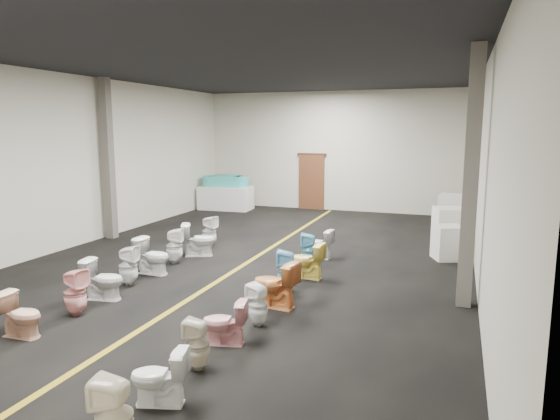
{
  "coord_description": "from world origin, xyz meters",
  "views": [
    {
      "loc": [
        4.54,
        -10.59,
        3.11
      ],
      "look_at": [
        0.39,
        1.0,
        1.09
      ],
      "focal_mm": 32.0,
      "sensor_mm": 36.0,
      "label": 1
    }
  ],
  "objects_px": {
    "toilet_left_8": "(199,240)",
    "toilet_right_3": "(225,322)",
    "toilet_right_7": "(307,260)",
    "toilet_right_1": "(159,377)",
    "display_table": "(226,198)",
    "toilet_right_6": "(287,271)",
    "toilet_right_2": "(198,344)",
    "toilet_left_5": "(128,266)",
    "toilet_left_9": "(209,231)",
    "toilet_left_2": "(21,315)",
    "toilet_left_7": "(174,246)",
    "bathtub": "(225,182)",
    "appliance_crate_b": "(449,228)",
    "appliance_crate_c": "(450,223)",
    "toilet_right_9": "(319,244)",
    "appliance_crate_d": "(451,210)",
    "toilet_left_3": "(75,292)",
    "appliance_crate_a": "(448,243)",
    "toilet_right_0": "(114,417)",
    "toilet_left_4": "(103,279)",
    "toilet_right_8": "(309,251)",
    "toilet_left_6": "(153,256)",
    "toilet_right_4": "(258,305)",
    "toilet_right_5": "(275,284)"
  },
  "relations": [
    {
      "from": "toilet_left_8",
      "to": "toilet_right_3",
      "type": "xyz_separation_m",
      "value": [
        2.86,
        -4.41,
        -0.07
      ]
    },
    {
      "from": "toilet_right_7",
      "to": "toilet_left_8",
      "type": "bearing_deg",
      "value": -101.61
    },
    {
      "from": "toilet_right_1",
      "to": "toilet_right_7",
      "type": "bearing_deg",
      "value": 162.11
    },
    {
      "from": "display_table",
      "to": "toilet_right_6",
      "type": "bearing_deg",
      "value": -57.58
    },
    {
      "from": "toilet_right_2",
      "to": "toilet_right_7",
      "type": "distance_m",
      "value": 4.35
    },
    {
      "from": "toilet_left_5",
      "to": "toilet_right_2",
      "type": "bearing_deg",
      "value": -141.9
    },
    {
      "from": "toilet_left_9",
      "to": "toilet_right_1",
      "type": "relative_size",
      "value": 1.25
    },
    {
      "from": "toilet_left_2",
      "to": "toilet_right_2",
      "type": "distance_m",
      "value": 3.02
    },
    {
      "from": "toilet_right_1",
      "to": "toilet_left_7",
      "type": "bearing_deg",
      "value": -166.13
    },
    {
      "from": "display_table",
      "to": "toilet_left_5",
      "type": "distance_m",
      "value": 9.6
    },
    {
      "from": "toilet_left_2",
      "to": "toilet_left_9",
      "type": "relative_size",
      "value": 0.83
    },
    {
      "from": "toilet_left_2",
      "to": "toilet_left_5",
      "type": "relative_size",
      "value": 0.84
    },
    {
      "from": "bathtub",
      "to": "toilet_left_5",
      "type": "bearing_deg",
      "value": -81.87
    },
    {
      "from": "bathtub",
      "to": "toilet_right_1",
      "type": "relative_size",
      "value": 2.79
    },
    {
      "from": "appliance_crate_b",
      "to": "appliance_crate_c",
      "type": "relative_size",
      "value": 1.23
    },
    {
      "from": "toilet_right_2",
      "to": "toilet_right_9",
      "type": "relative_size",
      "value": 0.97
    },
    {
      "from": "appliance_crate_b",
      "to": "toilet_left_8",
      "type": "xyz_separation_m",
      "value": [
        -5.79,
        -3.03,
        -0.12
      ]
    },
    {
      "from": "display_table",
      "to": "bathtub",
      "type": "distance_m",
      "value": 0.63
    },
    {
      "from": "appliance_crate_d",
      "to": "toilet_left_3",
      "type": "xyz_separation_m",
      "value": [
        -5.78,
        -10.28,
        -0.11
      ]
    },
    {
      "from": "toilet_right_6",
      "to": "appliance_crate_a",
      "type": "bearing_deg",
      "value": 127.64
    },
    {
      "from": "toilet_left_9",
      "to": "toilet_right_0",
      "type": "relative_size",
      "value": 1.03
    },
    {
      "from": "appliance_crate_a",
      "to": "toilet_right_7",
      "type": "bearing_deg",
      "value": -136.45
    },
    {
      "from": "toilet_left_8",
      "to": "toilet_left_9",
      "type": "height_order",
      "value": "toilet_left_9"
    },
    {
      "from": "appliance_crate_a",
      "to": "bathtub",
      "type": "bearing_deg",
      "value": 148.99
    },
    {
      "from": "appliance_crate_c",
      "to": "toilet_left_4",
      "type": "xyz_separation_m",
      "value": [
        -5.88,
        -7.63,
        -0.05
      ]
    },
    {
      "from": "toilet_left_2",
      "to": "toilet_left_7",
      "type": "distance_m",
      "value": 4.39
    },
    {
      "from": "appliance_crate_b",
      "to": "toilet_right_1",
      "type": "distance_m",
      "value": 9.61
    },
    {
      "from": "toilet_left_2",
      "to": "toilet_right_8",
      "type": "distance_m",
      "value": 5.91
    },
    {
      "from": "bathtub",
      "to": "toilet_right_9",
      "type": "height_order",
      "value": "bathtub"
    },
    {
      "from": "toilet_left_3",
      "to": "toilet_left_6",
      "type": "distance_m",
      "value": 2.53
    },
    {
      "from": "toilet_right_7",
      "to": "toilet_right_8",
      "type": "distance_m",
      "value": 0.79
    },
    {
      "from": "toilet_left_6",
      "to": "toilet_right_0",
      "type": "bearing_deg",
      "value": -147.6
    },
    {
      "from": "toilet_left_4",
      "to": "display_table",
      "type": "bearing_deg",
      "value": 3.18
    },
    {
      "from": "display_table",
      "to": "appliance_crate_d",
      "type": "xyz_separation_m",
      "value": [
        8.3,
        -0.68,
        0.07
      ]
    },
    {
      "from": "appliance_crate_c",
      "to": "toilet_right_6",
      "type": "relative_size",
      "value": 1.05
    },
    {
      "from": "toilet_left_4",
      "to": "toilet_right_6",
      "type": "xyz_separation_m",
      "value": [
        3.03,
        1.54,
        0.03
      ]
    },
    {
      "from": "appliance_crate_c",
      "to": "toilet_left_3",
      "type": "xyz_separation_m",
      "value": [
        -5.78,
        -8.45,
        -0.02
      ]
    },
    {
      "from": "display_table",
      "to": "toilet_right_1",
      "type": "xyz_separation_m",
      "value": [
        5.39,
        -12.84,
        -0.11
      ]
    },
    {
      "from": "bathtub",
      "to": "appliance_crate_c",
      "type": "distance_m",
      "value": 8.7
    },
    {
      "from": "toilet_right_6",
      "to": "toilet_left_3",
      "type": "bearing_deg",
      "value": -64.98
    },
    {
      "from": "toilet_left_4",
      "to": "toilet_right_1",
      "type": "bearing_deg",
      "value": -142.81
    },
    {
      "from": "bathtub",
      "to": "appliance_crate_a",
      "type": "height_order",
      "value": "bathtub"
    },
    {
      "from": "appliance_crate_d",
      "to": "toilet_right_2",
      "type": "xyz_separation_m",
      "value": [
        -2.92,
        -11.28,
        -0.17
      ]
    },
    {
      "from": "toilet_right_3",
      "to": "toilet_right_4",
      "type": "distance_m",
      "value": 0.84
    },
    {
      "from": "toilet_left_6",
      "to": "toilet_right_5",
      "type": "relative_size",
      "value": 0.94
    },
    {
      "from": "bathtub",
      "to": "appliance_crate_d",
      "type": "distance_m",
      "value": 8.35
    },
    {
      "from": "bathtub",
      "to": "toilet_right_0",
      "type": "relative_size",
      "value": 2.32
    },
    {
      "from": "toilet_left_5",
      "to": "toilet_right_1",
      "type": "distance_m",
      "value": 4.66
    },
    {
      "from": "toilet_left_5",
      "to": "toilet_right_2",
      "type": "xyz_separation_m",
      "value": [
        3.02,
        -2.65,
        -0.06
      ]
    },
    {
      "from": "display_table",
      "to": "toilet_left_3",
      "type": "height_order",
      "value": "display_table"
    }
  ]
}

